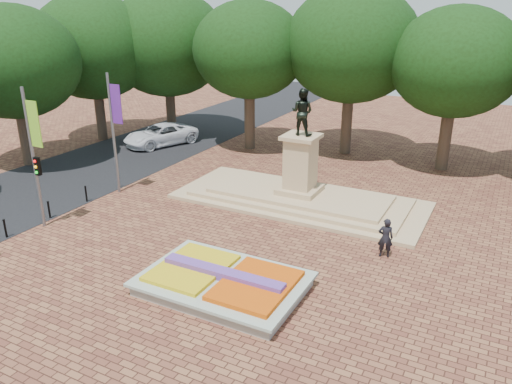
{
  "coord_description": "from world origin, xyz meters",
  "views": [
    {
      "loc": [
        10.01,
        -16.44,
        10.62
      ],
      "look_at": [
        -0.23,
        3.13,
        2.2
      ],
      "focal_mm": 35.0,
      "sensor_mm": 36.0,
      "label": 1
    }
  ],
  "objects_px": {
    "van": "(161,135)",
    "pedestrian": "(385,238)",
    "monument": "(300,187)",
    "flower_bed": "(224,282)"
  },
  "relations": [
    {
      "from": "van",
      "to": "pedestrian",
      "type": "xyz_separation_m",
      "value": [
        20.38,
        -10.36,
        0.1
      ]
    },
    {
      "from": "pedestrian",
      "to": "van",
      "type": "bearing_deg",
      "value": -43.06
    },
    {
      "from": "van",
      "to": "monument",
      "type": "bearing_deg",
      "value": -0.85
    },
    {
      "from": "flower_bed",
      "to": "pedestrian",
      "type": "relative_size",
      "value": 3.44
    },
    {
      "from": "monument",
      "to": "flower_bed",
      "type": "bearing_deg",
      "value": -84.13
    },
    {
      "from": "pedestrian",
      "to": "monument",
      "type": "bearing_deg",
      "value": -51.95
    },
    {
      "from": "monument",
      "to": "van",
      "type": "distance_m",
      "value": 15.71
    },
    {
      "from": "monument",
      "to": "pedestrian",
      "type": "relative_size",
      "value": 7.65
    },
    {
      "from": "flower_bed",
      "to": "van",
      "type": "height_order",
      "value": "van"
    },
    {
      "from": "flower_bed",
      "to": "van",
      "type": "bearing_deg",
      "value": 133.93
    }
  ]
}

